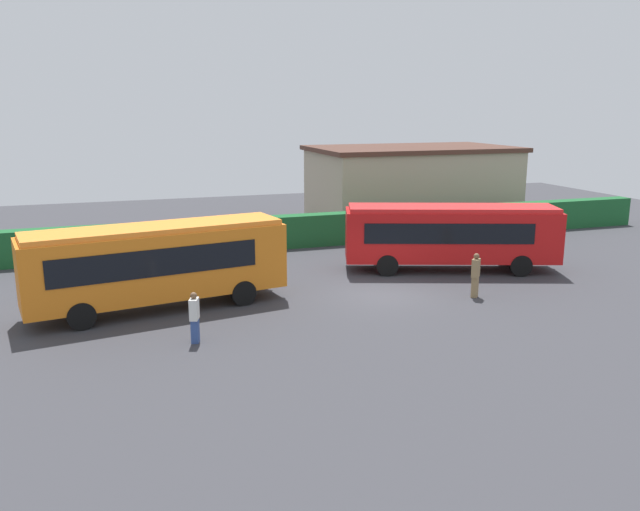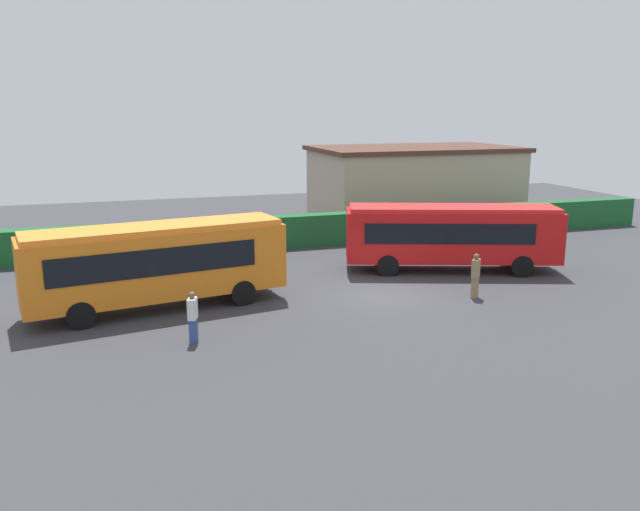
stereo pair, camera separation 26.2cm
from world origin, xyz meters
name	(u,v)px [view 1 (the left image)]	position (x,y,z in m)	size (l,w,h in m)	color
ground_plane	(382,295)	(0.00, 0.00, 0.00)	(64.00, 64.00, 0.00)	#38383D
bus_orange	(158,262)	(-8.90, 0.99, 1.88)	(10.05, 3.94, 3.27)	orange
bus_red	(451,234)	(4.71, 2.75, 1.79)	(10.09, 5.46, 3.09)	red
person_left	(195,316)	(-8.13, -3.09, 0.91)	(0.40, 0.54, 1.73)	#334C8C
person_center	(476,274)	(3.44, -1.49, 0.97)	(0.51, 0.50, 1.84)	olive
hedge_row	(308,230)	(0.00, 10.20, 0.89)	(44.00, 1.01, 1.77)	#1C592B
depot_building	(411,183)	(9.55, 16.68, 2.49)	(13.58, 8.10, 4.96)	tan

